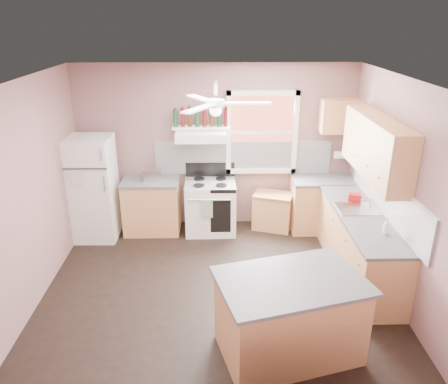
{
  "coord_description": "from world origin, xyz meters",
  "views": [
    {
      "loc": [
        -0.01,
        -4.91,
        3.37
      ],
      "look_at": [
        0.1,
        0.3,
        1.25
      ],
      "focal_mm": 35.0,
      "sensor_mm": 36.0,
      "label": 1
    }
  ],
  "objects_px": {
    "toaster": "(152,175)",
    "cart": "(273,211)",
    "island": "(289,318)",
    "stove": "(210,207)",
    "refrigerator": "(93,189)"
  },
  "relations": [
    {
      "from": "toaster",
      "to": "cart",
      "type": "bearing_deg",
      "value": -6.06
    },
    {
      "from": "cart",
      "to": "island",
      "type": "distance_m",
      "value": 2.95
    },
    {
      "from": "island",
      "to": "stove",
      "type": "bearing_deg",
      "value": 91.14
    },
    {
      "from": "refrigerator",
      "to": "island",
      "type": "relative_size",
      "value": 1.19
    },
    {
      "from": "toaster",
      "to": "stove",
      "type": "height_order",
      "value": "toaster"
    },
    {
      "from": "refrigerator",
      "to": "toaster",
      "type": "xyz_separation_m",
      "value": [
        0.93,
        0.16,
        0.16
      ]
    },
    {
      "from": "toaster",
      "to": "stove",
      "type": "bearing_deg",
      "value": -8.66
    },
    {
      "from": "toaster",
      "to": "stove",
      "type": "relative_size",
      "value": 0.33
    },
    {
      "from": "refrigerator",
      "to": "cart",
      "type": "distance_m",
      "value": 2.95
    },
    {
      "from": "toaster",
      "to": "cart",
      "type": "xyz_separation_m",
      "value": [
        1.97,
        0.06,
        -0.68
      ]
    },
    {
      "from": "refrigerator",
      "to": "island",
      "type": "bearing_deg",
      "value": -44.73
    },
    {
      "from": "island",
      "to": "toaster",
      "type": "bearing_deg",
      "value": 106.29
    },
    {
      "from": "refrigerator",
      "to": "toaster",
      "type": "height_order",
      "value": "refrigerator"
    },
    {
      "from": "island",
      "to": "refrigerator",
      "type": "bearing_deg",
      "value": 119.5
    },
    {
      "from": "refrigerator",
      "to": "island",
      "type": "distance_m",
      "value": 3.86
    }
  ]
}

